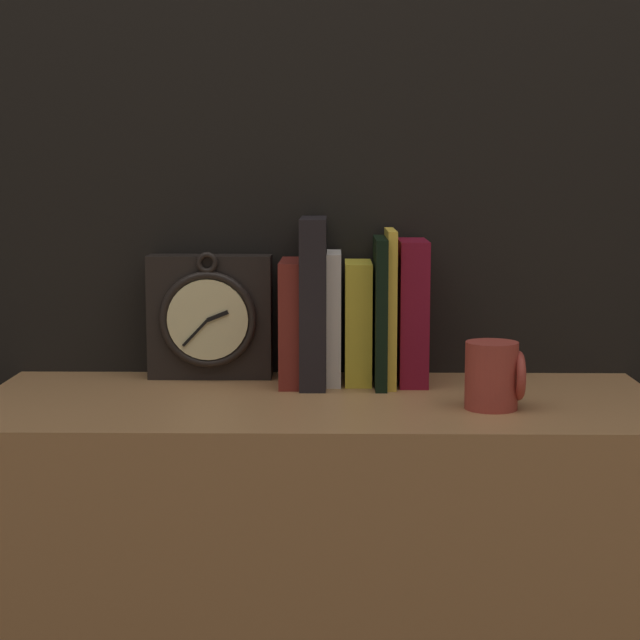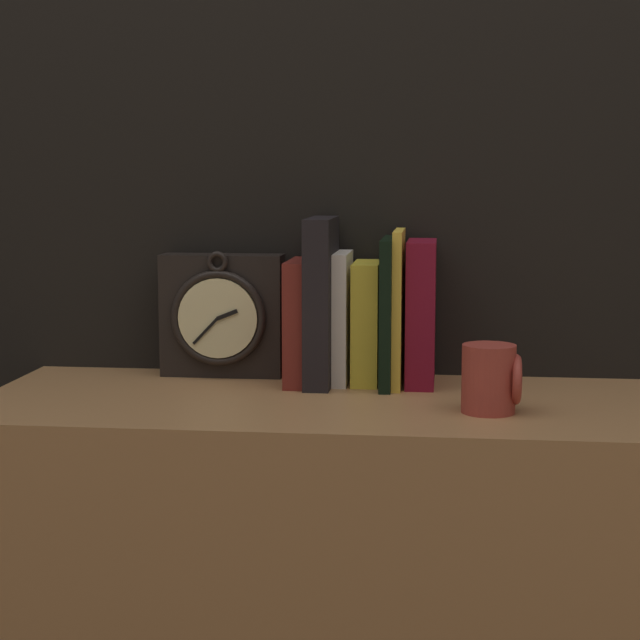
% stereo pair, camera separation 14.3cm
% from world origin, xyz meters
% --- Properties ---
extents(wall_back, '(6.00, 0.05, 2.60)m').
position_xyz_m(wall_back, '(0.00, 0.22, 1.30)').
color(wall_back, black).
rests_on(wall_back, ground_plane).
extents(clock, '(0.18, 0.07, 0.19)m').
position_xyz_m(clock, '(-0.17, 0.15, 1.01)').
color(clock, black).
rests_on(clock, bookshelf).
extents(book_slot0_maroon, '(0.03, 0.14, 0.18)m').
position_xyz_m(book_slot0_maroon, '(-0.04, 0.12, 1.01)').
color(book_slot0_maroon, maroon).
rests_on(book_slot0_maroon, bookshelf).
extents(book_slot1_black, '(0.04, 0.15, 0.24)m').
position_xyz_m(book_slot1_black, '(-0.01, 0.11, 1.04)').
color(book_slot1_black, black).
rests_on(book_slot1_black, bookshelf).
extents(book_slot2_white, '(0.02, 0.12, 0.19)m').
position_xyz_m(book_slot2_white, '(0.02, 0.13, 1.01)').
color(book_slot2_white, white).
rests_on(book_slot2_white, bookshelf).
extents(book_slot3_yellow, '(0.04, 0.11, 0.18)m').
position_xyz_m(book_slot3_yellow, '(0.05, 0.13, 1.00)').
color(book_slot3_yellow, gold).
rests_on(book_slot3_yellow, bookshelf).
extents(book_slot4_black, '(0.02, 0.15, 0.21)m').
position_xyz_m(book_slot4_black, '(0.08, 0.11, 1.02)').
color(book_slot4_black, black).
rests_on(book_slot4_black, bookshelf).
extents(book_slot5_yellow, '(0.01, 0.14, 0.22)m').
position_xyz_m(book_slot5_yellow, '(0.10, 0.12, 1.03)').
color(book_slot5_yellow, yellow).
rests_on(book_slot5_yellow, bookshelf).
extents(book_slot6_maroon, '(0.04, 0.12, 0.21)m').
position_xyz_m(book_slot6_maroon, '(0.13, 0.12, 1.02)').
color(book_slot6_maroon, maroon).
rests_on(book_slot6_maroon, bookshelf).
extents(mug, '(0.07, 0.07, 0.09)m').
position_xyz_m(mug, '(0.23, -0.06, 0.96)').
color(mug, '#9E382D').
rests_on(mug, bookshelf).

